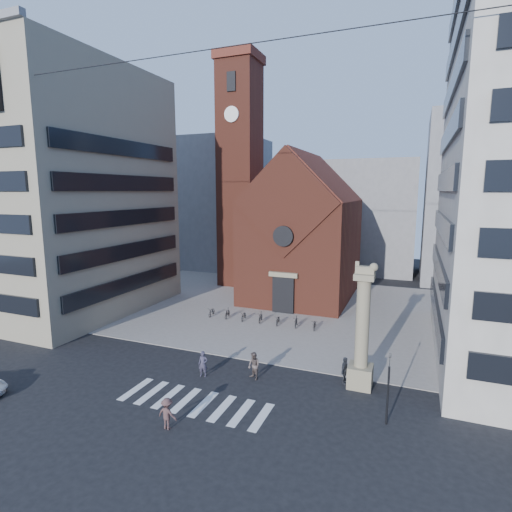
# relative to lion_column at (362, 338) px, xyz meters

# --- Properties ---
(ground) EXTENTS (120.00, 120.00, 0.00)m
(ground) POSITION_rel_lion_column_xyz_m (-10.01, -3.00, -3.46)
(ground) COLOR black
(ground) RESTS_ON ground
(piazza) EXTENTS (46.00, 30.00, 0.05)m
(piazza) POSITION_rel_lion_column_xyz_m (-10.01, 16.00, -3.43)
(piazza) COLOR #9C958E
(piazza) RESTS_ON ground
(zebra_crossing) EXTENTS (10.20, 3.20, 0.01)m
(zebra_crossing) POSITION_rel_lion_column_xyz_m (-9.46, -6.00, -3.45)
(zebra_crossing) COLOR white
(zebra_crossing) RESTS_ON ground
(church) EXTENTS (12.00, 16.65, 18.00)m
(church) POSITION_rel_lion_column_xyz_m (-10.01, 22.04, 4.53)
(church) COLOR brown
(church) RESTS_ON ground
(campanile) EXTENTS (5.50, 5.50, 31.20)m
(campanile) POSITION_rel_lion_column_xyz_m (-20.01, 25.00, 12.28)
(campanile) COLOR brown
(campanile) RESTS_ON ground
(building_left) EXTENTS (18.00, 20.00, 26.00)m
(building_left) POSITION_rel_lion_column_xyz_m (-34.01, 7.00, 9.54)
(building_left) COLOR gray
(building_left) RESTS_ON ground
(bg_block_left) EXTENTS (16.00, 14.00, 22.00)m
(bg_block_left) POSITION_rel_lion_column_xyz_m (-30.01, 37.00, 7.54)
(bg_block_left) COLOR gray
(bg_block_left) RESTS_ON ground
(bg_block_mid) EXTENTS (14.00, 12.00, 18.00)m
(bg_block_mid) POSITION_rel_lion_column_xyz_m (-4.01, 42.00, 5.54)
(bg_block_mid) COLOR gray
(bg_block_mid) RESTS_ON ground
(bg_block_right) EXTENTS (16.00, 14.00, 24.00)m
(bg_block_right) POSITION_rel_lion_column_xyz_m (11.99, 39.00, 8.54)
(bg_block_right) COLOR gray
(bg_block_right) RESTS_ON ground
(lion_column) EXTENTS (1.63, 1.60, 8.68)m
(lion_column) POSITION_rel_lion_column_xyz_m (0.00, 0.00, 0.00)
(lion_column) COLOR gray
(lion_column) RESTS_ON ground
(traffic_light) EXTENTS (0.13, 0.16, 4.30)m
(traffic_light) POSITION_rel_lion_column_xyz_m (1.99, -4.00, -1.17)
(traffic_light) COLOR black
(traffic_light) RESTS_ON ground
(pedestrian_0) EXTENTS (0.76, 0.58, 1.87)m
(pedestrian_0) POSITION_rel_lion_column_xyz_m (-10.71, -2.63, -2.52)
(pedestrian_0) COLOR #373347
(pedestrian_0) RESTS_ON ground
(pedestrian_1) EXTENTS (1.20, 1.13, 1.96)m
(pedestrian_1) POSITION_rel_lion_column_xyz_m (-7.15, -1.68, -2.48)
(pedestrian_1) COLOR #5C4E4A
(pedestrian_1) RESTS_ON ground
(pedestrian_2) EXTENTS (0.64, 1.19, 1.92)m
(pedestrian_2) POSITION_rel_lion_column_xyz_m (-1.06, 0.00, -2.50)
(pedestrian_2) COLOR #2A2C32
(pedestrian_2) RESTS_ON ground
(pedestrian_3) EXTENTS (1.19, 0.71, 1.81)m
(pedestrian_3) POSITION_rel_lion_column_xyz_m (-9.42, -9.03, -2.55)
(pedestrian_3) COLOR #4D3433
(pedestrian_3) RESTS_ON ground
(scooter_0) EXTENTS (0.89, 1.82, 0.91)m
(scooter_0) POSITION_rel_lion_column_xyz_m (-16.74, 10.00, -2.95)
(scooter_0) COLOR black
(scooter_0) RESTS_ON piazza
(scooter_1) EXTENTS (0.75, 1.74, 1.01)m
(scooter_1) POSITION_rel_lion_column_xyz_m (-14.88, 10.00, -2.90)
(scooter_1) COLOR black
(scooter_1) RESTS_ON piazza
(scooter_2) EXTENTS (0.89, 1.82, 0.91)m
(scooter_2) POSITION_rel_lion_column_xyz_m (-13.01, 10.00, -2.95)
(scooter_2) COLOR black
(scooter_2) RESTS_ON piazza
(scooter_3) EXTENTS (0.75, 1.74, 1.01)m
(scooter_3) POSITION_rel_lion_column_xyz_m (-11.15, 10.00, -2.90)
(scooter_3) COLOR black
(scooter_3) RESTS_ON piazza
(scooter_4) EXTENTS (0.89, 1.82, 0.91)m
(scooter_4) POSITION_rel_lion_column_xyz_m (-9.28, 10.00, -2.95)
(scooter_4) COLOR black
(scooter_4) RESTS_ON piazza
(scooter_5) EXTENTS (0.75, 1.74, 1.01)m
(scooter_5) POSITION_rel_lion_column_xyz_m (-7.42, 10.00, -2.90)
(scooter_5) COLOR black
(scooter_5) RESTS_ON piazza
(scooter_6) EXTENTS (0.89, 1.82, 0.91)m
(scooter_6) POSITION_rel_lion_column_xyz_m (-5.56, 10.00, -2.95)
(scooter_6) COLOR black
(scooter_6) RESTS_ON piazza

